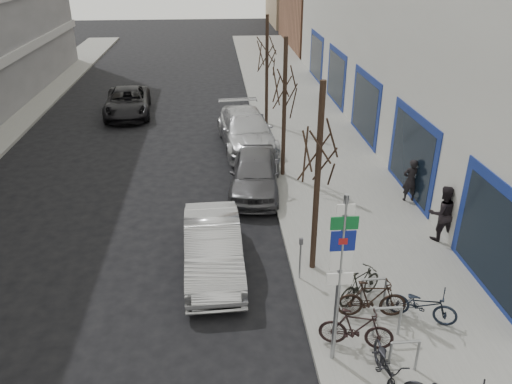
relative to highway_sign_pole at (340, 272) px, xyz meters
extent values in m
plane|color=black|center=(-2.40, 0.01, -2.46)|extent=(120.00, 120.00, 0.00)
cube|color=slate|center=(2.10, 10.01, -2.38)|extent=(5.00, 70.00, 0.15)
cube|color=brown|center=(10.60, 40.01, 1.54)|extent=(12.00, 14.00, 8.00)
cylinder|color=gray|center=(0.00, 0.01, -0.36)|extent=(0.10, 0.10, 4.20)
cube|color=white|center=(0.00, -0.02, 1.44)|extent=(0.35, 0.03, 0.22)
cube|color=#0C5926|center=(0.00, -0.02, 1.14)|extent=(0.55, 0.03, 0.28)
cube|color=navy|center=(0.00, -0.02, 0.74)|extent=(0.50, 0.03, 0.45)
cube|color=maroon|center=(0.00, -0.03, 0.74)|extent=(0.18, 0.02, 0.14)
cube|color=white|center=(0.00, -0.02, 0.29)|extent=(0.45, 0.03, 0.45)
cube|color=white|center=(0.00, -0.02, -0.16)|extent=(0.55, 0.03, 0.28)
cylinder|color=gray|center=(1.10, -0.49, -1.91)|extent=(0.06, 0.06, 0.80)
cylinder|color=gray|center=(1.70, -0.49, -1.91)|extent=(0.06, 0.06, 0.80)
cylinder|color=gray|center=(1.40, -0.49, -1.51)|extent=(0.60, 0.06, 0.06)
cylinder|color=gray|center=(1.10, 0.61, -1.91)|extent=(0.06, 0.06, 0.80)
cylinder|color=gray|center=(1.70, 0.61, -1.91)|extent=(0.06, 0.06, 0.80)
cylinder|color=gray|center=(1.40, 0.61, -1.51)|extent=(0.60, 0.06, 0.06)
cylinder|color=gray|center=(1.10, 1.71, -1.91)|extent=(0.06, 0.06, 0.80)
cylinder|color=gray|center=(1.70, 1.71, -1.91)|extent=(0.06, 0.06, 0.80)
cylinder|color=gray|center=(1.40, 1.71, -1.51)|extent=(0.60, 0.06, 0.06)
cylinder|color=black|center=(0.20, 3.51, 0.29)|extent=(0.16, 0.16, 5.50)
cylinder|color=black|center=(0.20, 10.01, 0.29)|extent=(0.16, 0.16, 5.50)
cylinder|color=black|center=(0.20, 16.51, 0.29)|extent=(0.16, 0.16, 5.50)
cylinder|color=gray|center=(-0.25, 3.01, -1.76)|extent=(0.05, 0.05, 1.10)
cube|color=#3F3F44|center=(-0.25, 3.01, -1.13)|extent=(0.10, 0.08, 0.18)
cylinder|color=gray|center=(-0.25, 8.51, -1.76)|extent=(0.05, 0.05, 1.10)
cube|color=#3F3F44|center=(-0.25, 8.51, -1.13)|extent=(0.10, 0.08, 0.18)
cylinder|color=gray|center=(-0.25, 14.01, -1.76)|extent=(0.05, 0.05, 1.10)
cube|color=#3F3F44|center=(-0.25, 14.01, -1.13)|extent=(0.10, 0.08, 0.18)
imported|color=black|center=(0.91, -0.79, -1.79)|extent=(0.63, 1.74, 1.04)
imported|color=black|center=(0.59, 0.32, -1.79)|extent=(1.77, 0.94, 1.03)
imported|color=black|center=(2.42, 1.10, -1.79)|extent=(1.73, 1.23, 1.03)
imported|color=black|center=(1.13, 1.97, -1.84)|extent=(1.53, 1.25, 0.93)
imported|color=black|center=(1.23, 1.31, -1.78)|extent=(1.77, 0.67, 1.05)
imported|color=#B1B1B6|center=(-2.60, 3.82, -1.72)|extent=(1.72, 4.55, 1.48)
imported|color=#4F4E54|center=(-1.00, 8.83, -1.69)|extent=(2.35, 4.70, 1.54)
imported|color=#B6B7BB|center=(-1.03, 13.56, -1.64)|extent=(2.81, 5.81, 1.63)
imported|color=black|center=(-7.21, 19.05, -1.75)|extent=(2.81, 5.31, 1.42)
imported|color=black|center=(4.40, 7.36, -1.52)|extent=(0.59, 0.40, 1.58)
imported|color=black|center=(4.40, 4.71, -1.39)|extent=(0.68, 0.46, 1.83)
camera|label=1|loc=(-2.37, -8.15, 5.88)|focal=35.00mm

